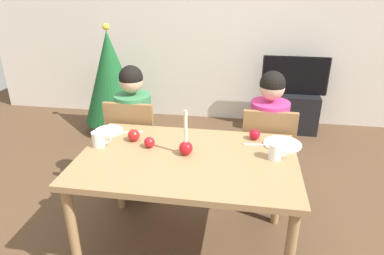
{
  "coord_description": "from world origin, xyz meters",
  "views": [
    {
      "loc": [
        0.34,
        -1.9,
        1.81
      ],
      "look_at": [
        0.0,
        0.2,
        0.87
      ],
      "focal_mm": 31.99,
      "sensor_mm": 36.0,
      "label": 1
    }
  ],
  "objects_px": {
    "person_right_child": "(267,144)",
    "tv": "(295,76)",
    "candle_centerpiece": "(186,145)",
    "plate_left": "(109,131)",
    "apple_by_left_plate": "(134,135)",
    "chair_left": "(134,143)",
    "mug_right": "(276,151)",
    "dining_table": "(187,168)",
    "chair_right": "(266,152)",
    "mug_left": "(99,139)",
    "apple_near_candle": "(149,142)",
    "person_left_child": "(135,135)",
    "apple_by_right_mug": "(255,134)",
    "christmas_tree": "(111,77)",
    "tv_stand": "(290,112)",
    "plate_right": "(282,144)"
  },
  "relations": [
    {
      "from": "tv",
      "to": "apple_by_right_mug",
      "type": "xyz_separation_m",
      "value": [
        -0.5,
        -1.97,
        0.08
      ]
    },
    {
      "from": "person_left_child",
      "to": "candle_centerpiece",
      "type": "height_order",
      "value": "person_left_child"
    },
    {
      "from": "apple_by_right_mug",
      "to": "person_left_child",
      "type": "bearing_deg",
      "value": 162.89
    },
    {
      "from": "tv",
      "to": "candle_centerpiece",
      "type": "height_order",
      "value": "candle_centerpiece"
    },
    {
      "from": "chair_left",
      "to": "apple_near_candle",
      "type": "distance_m",
      "value": 0.65
    },
    {
      "from": "chair_right",
      "to": "tv",
      "type": "bearing_deg",
      "value": 77.06
    },
    {
      "from": "chair_left",
      "to": "chair_right",
      "type": "relative_size",
      "value": 1.0
    },
    {
      "from": "mug_left",
      "to": "apple_by_left_plate",
      "type": "xyz_separation_m",
      "value": [
        0.21,
        0.12,
        -0.01
      ]
    },
    {
      "from": "chair_left",
      "to": "chair_right",
      "type": "distance_m",
      "value": 1.11
    },
    {
      "from": "chair_right",
      "to": "candle_centerpiece",
      "type": "bearing_deg",
      "value": -134.2
    },
    {
      "from": "plate_left",
      "to": "apple_by_left_plate",
      "type": "xyz_separation_m",
      "value": [
        0.24,
        -0.12,
        0.04
      ]
    },
    {
      "from": "person_left_child",
      "to": "apple_by_left_plate",
      "type": "bearing_deg",
      "value": -71.52
    },
    {
      "from": "chair_left",
      "to": "candle_centerpiece",
      "type": "relative_size",
      "value": 2.95
    },
    {
      "from": "person_right_child",
      "to": "tv",
      "type": "distance_m",
      "value": 1.71
    },
    {
      "from": "tv",
      "to": "mug_left",
      "type": "relative_size",
      "value": 5.71
    },
    {
      "from": "apple_by_right_mug",
      "to": "plate_right",
      "type": "bearing_deg",
      "value": -17.04
    },
    {
      "from": "plate_left",
      "to": "apple_by_left_plate",
      "type": "height_order",
      "value": "apple_by_left_plate"
    },
    {
      "from": "dining_table",
      "to": "tv",
      "type": "height_order",
      "value": "tv"
    },
    {
      "from": "mug_right",
      "to": "person_right_child",
      "type": "bearing_deg",
      "value": 91.47
    },
    {
      "from": "candle_centerpiece",
      "to": "plate_left",
      "type": "height_order",
      "value": "candle_centerpiece"
    },
    {
      "from": "chair_right",
      "to": "tv_stand",
      "type": "relative_size",
      "value": 1.41
    },
    {
      "from": "christmas_tree",
      "to": "plate_left",
      "type": "distance_m",
      "value": 1.75
    },
    {
      "from": "apple_near_candle",
      "to": "person_left_child",
      "type": "bearing_deg",
      "value": 118.06
    },
    {
      "from": "tv_stand",
      "to": "tv",
      "type": "height_order",
      "value": "tv"
    },
    {
      "from": "tv_stand",
      "to": "plate_left",
      "type": "height_order",
      "value": "plate_left"
    },
    {
      "from": "mug_right",
      "to": "apple_near_candle",
      "type": "distance_m",
      "value": 0.83
    },
    {
      "from": "mug_right",
      "to": "apple_near_candle",
      "type": "xyz_separation_m",
      "value": [
        -0.83,
        0.03,
        -0.02
      ]
    },
    {
      "from": "christmas_tree",
      "to": "mug_right",
      "type": "relative_size",
      "value": 10.19
    },
    {
      "from": "dining_table",
      "to": "chair_right",
      "type": "xyz_separation_m",
      "value": [
        0.54,
        0.61,
        -0.15
      ]
    },
    {
      "from": "tv_stand",
      "to": "mug_right",
      "type": "distance_m",
      "value": 2.33
    },
    {
      "from": "apple_by_left_plate",
      "to": "mug_right",
      "type": "bearing_deg",
      "value": -6.43
    },
    {
      "from": "dining_table",
      "to": "person_left_child",
      "type": "relative_size",
      "value": 1.19
    },
    {
      "from": "tv_stand",
      "to": "apple_by_right_mug",
      "type": "height_order",
      "value": "apple_by_right_mug"
    },
    {
      "from": "plate_left",
      "to": "apple_by_right_mug",
      "type": "distance_m",
      "value": 1.07
    },
    {
      "from": "candle_centerpiece",
      "to": "apple_by_left_plate",
      "type": "xyz_separation_m",
      "value": [
        -0.4,
        0.14,
        -0.02
      ]
    },
    {
      "from": "apple_near_candle",
      "to": "apple_by_left_plate",
      "type": "bearing_deg",
      "value": 149.29
    },
    {
      "from": "dining_table",
      "to": "mug_right",
      "type": "bearing_deg",
      "value": 6.99
    },
    {
      "from": "apple_by_right_mug",
      "to": "chair_right",
      "type": "bearing_deg",
      "value": 67.57
    },
    {
      "from": "plate_right",
      "to": "apple_near_candle",
      "type": "height_order",
      "value": "apple_near_candle"
    },
    {
      "from": "person_right_child",
      "to": "tv_stand",
      "type": "xyz_separation_m",
      "value": [
        0.39,
        1.66,
        -0.33
      ]
    },
    {
      "from": "chair_left",
      "to": "mug_right",
      "type": "xyz_separation_m",
      "value": [
        1.12,
        -0.54,
        0.29
      ]
    },
    {
      "from": "apple_by_left_plate",
      "to": "plate_left",
      "type": "bearing_deg",
      "value": 152.85
    },
    {
      "from": "apple_by_left_plate",
      "to": "dining_table",
      "type": "bearing_deg",
      "value": -23.36
    },
    {
      "from": "plate_right",
      "to": "mug_left",
      "type": "relative_size",
      "value": 1.87
    },
    {
      "from": "person_left_child",
      "to": "christmas_tree",
      "type": "distance_m",
      "value": 1.48
    },
    {
      "from": "dining_table",
      "to": "plate_left",
      "type": "relative_size",
      "value": 6.74
    },
    {
      "from": "dining_table",
      "to": "chair_right",
      "type": "distance_m",
      "value": 0.83
    },
    {
      "from": "candle_centerpiece",
      "to": "mug_left",
      "type": "relative_size",
      "value": 2.2
    },
    {
      "from": "tv",
      "to": "tv_stand",
      "type": "bearing_deg",
      "value": -90.0
    },
    {
      "from": "candle_centerpiece",
      "to": "dining_table",
      "type": "bearing_deg",
      "value": -69.05
    }
  ]
}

